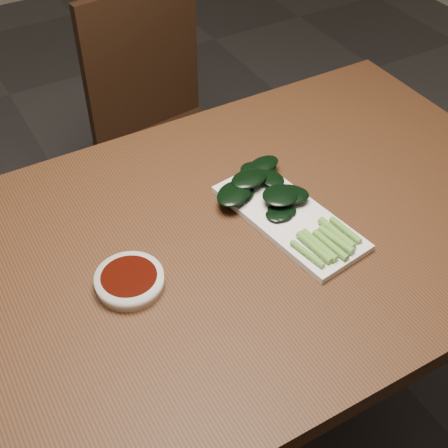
% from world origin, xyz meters
% --- Properties ---
extents(ground, '(6.00, 6.00, 0.00)m').
position_xyz_m(ground, '(0.00, 0.00, 0.00)').
color(ground, '#302D2D').
rests_on(ground, ground).
extents(table, '(1.40, 0.80, 0.75)m').
position_xyz_m(table, '(0.00, 0.00, 0.68)').
color(table, '#3F2312').
rests_on(table, ground).
extents(chair_far, '(0.41, 0.41, 0.89)m').
position_xyz_m(chair_far, '(0.23, 0.73, 0.49)').
color(chair_far, black).
rests_on(chair_far, ground).
extents(sauce_bowl, '(0.12, 0.12, 0.03)m').
position_xyz_m(sauce_bowl, '(-0.18, -0.02, 0.76)').
color(sauce_bowl, silver).
rests_on(sauce_bowl, table).
extents(serving_plate, '(0.18, 0.33, 0.01)m').
position_xyz_m(serving_plate, '(0.16, -0.02, 0.76)').
color(serving_plate, silver).
rests_on(serving_plate, table).
extents(gai_lan, '(0.20, 0.33, 0.03)m').
position_xyz_m(gai_lan, '(0.15, 0.03, 0.78)').
color(gai_lan, '#629C35').
rests_on(gai_lan, serving_plate).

